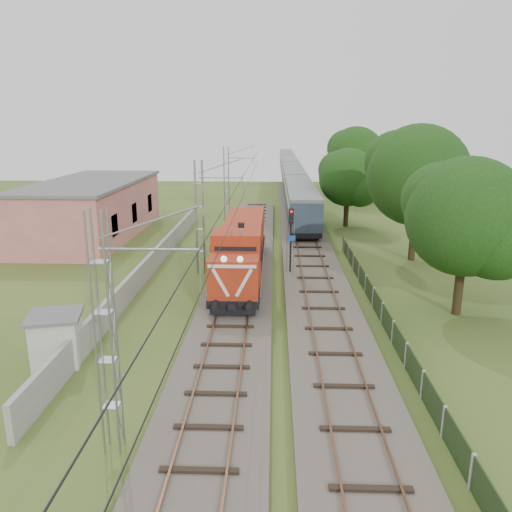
{
  "coord_description": "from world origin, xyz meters",
  "views": [
    {
      "loc": [
        2.17,
        -22.08,
        10.39
      ],
      "look_at": [
        1.05,
        8.59,
        2.2
      ],
      "focal_mm": 35.0,
      "sensor_mm": 36.0,
      "label": 1
    }
  ],
  "objects_px": {
    "coach_rake": "(291,171)",
    "signal_post": "(291,230)",
    "locomotive": "(242,248)",
    "relay_hut": "(57,339)"
  },
  "relations": [
    {
      "from": "locomotive",
      "to": "relay_hut",
      "type": "height_order",
      "value": "locomotive"
    },
    {
      "from": "signal_post",
      "to": "relay_hut",
      "type": "distance_m",
      "value": 17.45
    },
    {
      "from": "coach_rake",
      "to": "signal_post",
      "type": "distance_m",
      "value": 52.75
    },
    {
      "from": "coach_rake",
      "to": "signal_post",
      "type": "xyz_separation_m",
      "value": [
        -1.65,
        -52.72,
        0.87
      ]
    },
    {
      "from": "locomotive",
      "to": "coach_rake",
      "type": "bearing_deg",
      "value": 84.65
    },
    {
      "from": "signal_post",
      "to": "relay_hut",
      "type": "relative_size",
      "value": 1.79
    },
    {
      "from": "locomotive",
      "to": "relay_hut",
      "type": "relative_size",
      "value": 5.99
    },
    {
      "from": "coach_rake",
      "to": "relay_hut",
      "type": "distance_m",
      "value": 67.45
    },
    {
      "from": "coach_rake",
      "to": "relay_hut",
      "type": "xyz_separation_m",
      "value": [
        -12.4,
        -66.28,
        -1.28
      ]
    },
    {
      "from": "locomotive",
      "to": "signal_post",
      "type": "bearing_deg",
      "value": 11.53
    }
  ]
}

